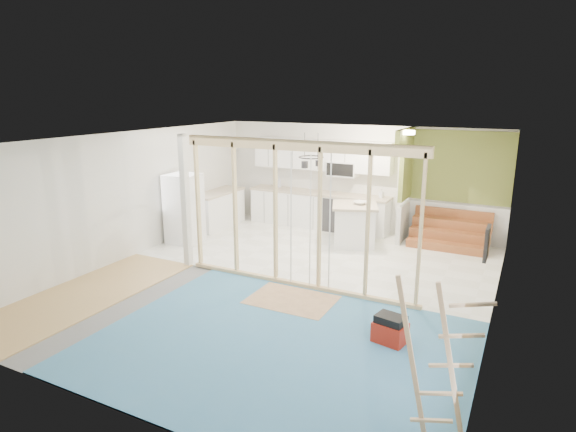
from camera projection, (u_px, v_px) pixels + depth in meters
The scene contains 17 objects.
room at pixel (282, 214), 8.38m from camera, with size 7.01×8.01×2.61m.
floor_overlays at pixel (287, 282), 8.72m from camera, with size 7.00×8.00×0.03m.
stud_frame at pixel (271, 197), 8.40m from camera, with size 4.66×0.14×2.60m.
base_cabinets at pixel (287, 210), 12.19m from camera, with size 4.45×2.24×0.93m.
upper_cabinets at pixel (323, 156), 11.91m from camera, with size 3.60×0.41×0.85m.
green_partition at pixel (439, 204), 10.73m from camera, with size 2.25×1.51×2.60m.
pot_rack at pixel (311, 160), 9.97m from camera, with size 0.52×0.52×0.72m.
sheathing_panel at pixel (483, 290), 5.12m from camera, with size 0.02×4.00×2.60m, color tan.
electrical_panel at pixel (487, 243), 5.58m from camera, with size 0.04×0.30×0.40m, color #333338.
ceiling_light at pixel (407, 132), 10.05m from camera, with size 0.32×0.32×0.08m, color #FFEABF.
fridge at pixel (185, 209), 10.84m from camera, with size 0.75×0.73×1.60m.
island at pixel (354, 225), 10.73m from camera, with size 1.26×1.26×0.95m.
bowl at pixel (360, 203), 10.61m from camera, with size 0.29×0.29×0.07m, color silver.
soap_bottle_a at pixel (279, 182), 12.64m from camera, with size 0.11×0.11×0.29m, color silver.
soap_bottle_b at pixel (381, 193), 11.39m from camera, with size 0.09×0.10×0.21m, color silver.
toolbox at pixel (390, 330), 6.58m from camera, with size 0.49×0.40×0.41m.
ladder at pixel (436, 363), 4.55m from camera, with size 0.90×0.08×1.67m.
Camera 1 is at (3.78, -7.19, 3.34)m, focal length 30.00 mm.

